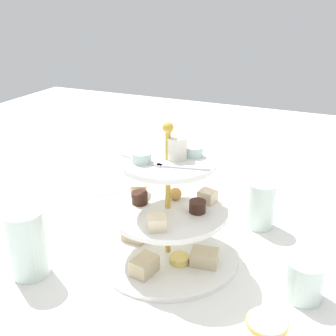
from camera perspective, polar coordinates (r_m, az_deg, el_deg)
The scene contains 7 objects.
ground_plane at distance 0.83m, azimuth 0.00°, elevation -11.89°, with size 2.40×2.40×0.00m, color white.
tiered_serving_stand at distance 0.79m, azimuth 0.05°, elevation -7.11°, with size 0.27×0.27×0.27m.
water_glass_tall_right at distance 0.79m, azimuth -18.66°, elevation -9.77°, with size 0.07×0.07×0.13m, color silver.
water_glass_short_left at distance 0.75m, azimuth 18.13°, elevation -14.28°, with size 0.06×0.06×0.07m, color silver.
teacup_with_saucer at distance 0.65m, azimuth 13.20°, elevation -21.31°, with size 0.09×0.09×0.05m.
butter_knife_left at distance 1.08m, azimuth -6.12°, elevation -3.17°, with size 0.17×0.01×0.00m, color silver.
water_glass_mid_back at distance 0.92m, azimuth 12.55°, elevation -4.96°, with size 0.06×0.06×0.10m, color silver.
Camera 1 is at (0.27, -0.62, 0.47)m, focal length 44.61 mm.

